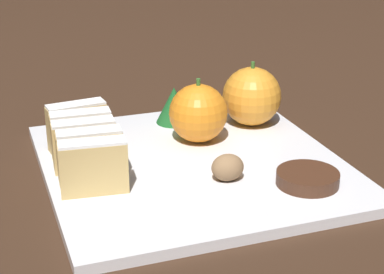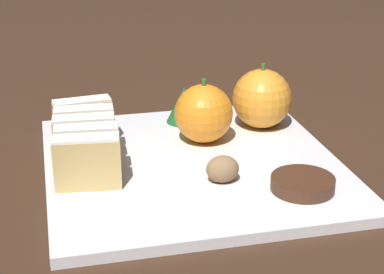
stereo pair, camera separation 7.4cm
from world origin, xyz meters
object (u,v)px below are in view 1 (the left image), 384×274
at_px(orange_near, 252,96).
at_px(orange_far, 198,113).
at_px(walnut, 228,167).
at_px(chocolate_cookie, 308,178).

relative_size(orange_near, orange_far, 1.06).
relative_size(orange_near, walnut, 2.37).
bearing_deg(chocolate_cookie, orange_near, 84.63).
bearing_deg(orange_far, walnut, -94.05).
distance_m(walnut, chocolate_cookie, 0.09).
height_order(orange_near, chocolate_cookie, orange_near).
xyz_separation_m(walnut, chocolate_cookie, (0.08, -0.04, -0.01)).
height_order(walnut, chocolate_cookie, walnut).
bearing_deg(walnut, orange_far, 85.95).
bearing_deg(orange_near, orange_far, -160.41).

